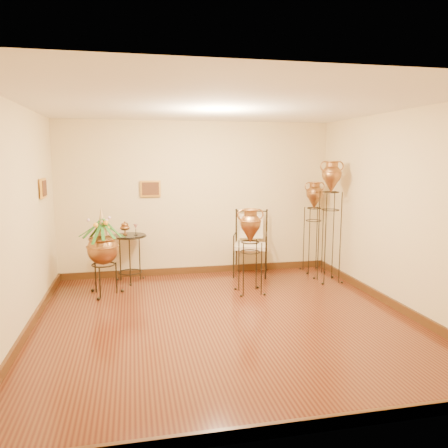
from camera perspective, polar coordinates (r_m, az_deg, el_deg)
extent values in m
plane|color=#5C2F15|center=(5.96, 0.22, -12.47)|extent=(5.00, 5.00, 0.00)
cube|color=#482910|center=(8.27, -3.39, -5.98)|extent=(5.00, 0.04, 0.12)
cube|color=#482910|center=(3.80, 8.85, -24.78)|extent=(5.00, 0.04, 0.12)
cube|color=#482910|center=(5.97, -24.37, -12.62)|extent=(0.04, 5.00, 0.12)
cube|color=#482910|center=(6.87, 21.20, -9.65)|extent=(0.04, 5.00, 0.12)
cube|color=#F2B647|center=(7.92, -9.58, 4.57)|extent=(0.36, 0.03, 0.29)
cube|color=#F2B647|center=(7.02, -22.53, 4.34)|extent=(0.03, 0.36, 0.29)
cube|color=beige|center=(8.03, 3.48, -2.91)|extent=(0.71, 0.68, 0.07)
cube|color=beige|center=(7.97, 3.51, -0.55)|extent=(0.43, 0.17, 0.46)
cylinder|color=black|center=(7.70, -12.28, -1.47)|extent=(0.57, 0.57, 0.02)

